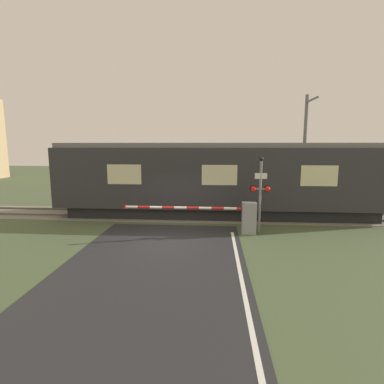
{
  "coord_description": "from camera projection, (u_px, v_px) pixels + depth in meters",
  "views": [
    {
      "loc": [
        1.86,
        -11.69,
        3.8
      ],
      "look_at": [
        0.88,
        1.56,
        1.69
      ],
      "focal_mm": 28.0,
      "sensor_mm": 36.0,
      "label": 1
    }
  ],
  "objects": [
    {
      "name": "catenary_pole",
      "position": [
        304.0,
        151.0,
        17.36
      ],
      "size": [
        0.2,
        1.9,
        6.59
      ],
      "color": "slate",
      "rests_on": "ground_plane"
    },
    {
      "name": "track_bed",
      "position": [
        179.0,
        215.0,
        16.26
      ],
      "size": [
        36.0,
        3.2,
        0.13
      ],
      "color": "slate",
      "rests_on": "ground_plane"
    },
    {
      "name": "crossing_barrier",
      "position": [
        239.0,
        216.0,
        12.85
      ],
      "size": [
        5.77,
        0.44,
        1.37
      ],
      "color": "gray",
      "rests_on": "ground_plane"
    },
    {
      "name": "ground_plane",
      "position": [
        168.0,
        238.0,
        12.24
      ],
      "size": [
        80.0,
        80.0,
        0.0
      ],
      "primitive_type": "plane",
      "color": "#475638"
    },
    {
      "name": "signal_post",
      "position": [
        260.0,
        190.0,
        12.79
      ],
      "size": [
        0.9,
        0.26,
        3.29
      ],
      "color": "gray",
      "rests_on": "ground_plane"
    },
    {
      "name": "train",
      "position": [
        219.0,
        179.0,
        15.8
      ],
      "size": [
        16.97,
        2.82,
        3.88
      ],
      "color": "black",
      "rests_on": "ground_plane"
    }
  ]
}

